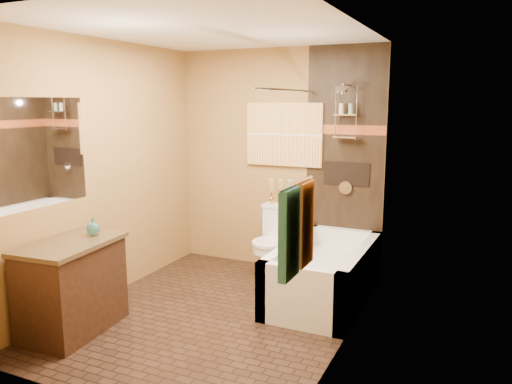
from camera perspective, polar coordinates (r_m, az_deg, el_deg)
The scene contains 23 objects.
floor at distance 4.71m, azimuth -4.69°, elevation -13.74°, with size 3.00×3.00×0.00m, color black.
wall_left at distance 5.05m, azimuth -16.89°, elevation 2.29°, with size 0.02×3.00×2.50m, color #9F6E3D.
wall_right at distance 3.91m, azimuth 10.57°, elevation 0.31°, with size 0.02×3.00×2.50m, color #9F6E3D.
wall_back at distance 5.69m, azimuth 2.54°, elevation 3.60°, with size 2.40×0.02×2.50m, color #9F6E3D.
wall_front at distance 3.16m, azimuth -18.49°, elevation -2.43°, with size 2.40×0.02×2.50m, color #9F6E3D.
ceiling at distance 4.34m, azimuth -5.20°, elevation 18.01°, with size 3.00×3.00×0.00m, color silver.
alcove_tile_back at distance 5.44m, azimuth 10.09°, elevation 3.13°, with size 0.85×0.01×2.50m, color black.
alcove_tile_right at distance 4.63m, azimuth 12.71°, elevation 1.79°, with size 0.01×1.50×2.50m, color black.
mosaic_band_back at distance 5.39m, azimuth 10.19°, elevation 7.02°, with size 0.85×0.01×0.10m, color maroon.
mosaic_band_right at distance 4.59m, azimuth 12.77°, elevation 6.37°, with size 0.01×1.50×0.10m, color maroon.
alcove_niche at distance 5.44m, azimuth 10.30°, elevation 2.06°, with size 0.50×0.01×0.25m, color black.
shower_fixtures at distance 5.29m, azimuth 10.19°, elevation 7.45°, with size 0.24×0.33×1.16m.
curtain_rod at distance 4.81m, azimuth 3.68°, elevation 11.54°, with size 0.03×0.03×1.55m, color silver.
towel_bar at distance 2.90m, azimuth 4.61°, elevation 0.99°, with size 0.02×0.02×0.55m, color silver.
towel_teal at distance 2.83m, azimuth 3.81°, elevation -4.81°, with size 0.05×0.22×0.52m, color #1B4F5C.
towel_rust at distance 3.07m, azimuth 5.55°, elevation -3.64°, with size 0.05×0.22×0.52m, color brown.
sunset_painting at distance 5.61m, azimuth 3.21°, elevation 6.57°, with size 0.90×0.04×0.70m, color #C8842F.
vanity_mirror at distance 4.46m, azimuth -23.59°, elevation 4.10°, with size 0.01×1.00×0.90m, color white.
bathtub at distance 4.98m, azimuth 7.80°, elevation -9.70°, with size 0.80×1.50×0.55m.
toilet at distance 5.57m, azimuth 2.11°, elevation -5.57°, with size 0.39×0.58×0.77m.
vanity at distance 4.51m, azimuth -20.29°, elevation -10.09°, with size 0.61×0.92×0.78m.
teal_bottle at distance 4.50m, azimuth -18.13°, elevation -3.81°, with size 0.12×0.12×0.19m, color #226868, non-canonical shape.
bud_vases at distance 5.61m, azimuth 2.83°, elevation 0.10°, with size 0.28×0.06×0.28m.
Camera 1 is at (2.13, -3.73, 1.92)m, focal length 35.00 mm.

